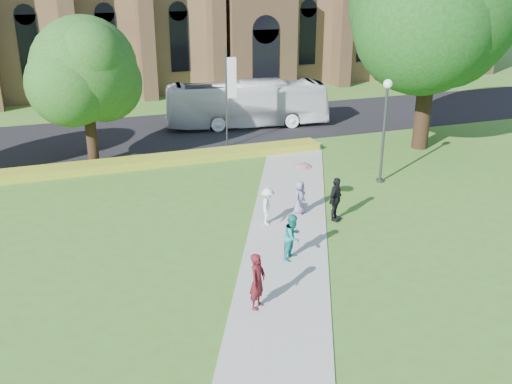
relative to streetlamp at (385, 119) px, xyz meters
name	(u,v)px	position (x,y,z in m)	size (l,w,h in m)	color
ground	(296,262)	(-7.50, -6.50, -3.30)	(160.00, 160.00, 0.00)	#4B7121
road	(178,130)	(-7.50, 13.50, -3.29)	(160.00, 10.00, 0.02)	black
footpath	(286,250)	(-7.50, -5.50, -3.28)	(3.20, 30.00, 0.04)	#B2B2A8
flower_hedge	(169,159)	(-9.50, 6.70, -3.07)	(18.00, 1.40, 0.45)	gold
streetlamp	(385,119)	(0.00, 0.00, 0.00)	(0.44, 0.44, 5.24)	#38383D
large_tree	(434,4)	(5.50, 4.50, 5.07)	(9.60, 9.60, 13.20)	#332114
street_tree_1	(84,70)	(-13.50, 8.00, 1.93)	(5.60, 5.60, 8.05)	#332114
banner_pole_0	(228,92)	(-5.39, 8.70, 0.09)	(0.70, 0.10, 6.00)	#38383D
tour_coach	(247,104)	(-2.72, 13.05, -1.72)	(2.61, 11.16, 3.11)	white
pedestrian_0	(258,281)	(-9.91, -8.94, -2.31)	(0.69, 0.45, 1.88)	#501218
pedestrian_1	(293,237)	(-7.54, -6.24, -2.37)	(0.86, 0.67, 1.77)	teal
pedestrian_2	(268,206)	(-7.30, -3.00, -2.45)	(1.04, 0.60, 1.61)	silver
pedestrian_3	(336,199)	(-4.43, -3.60, -2.30)	(1.12, 0.47, 1.91)	black
pedestrian_4	(300,197)	(-5.59, -2.44, -2.49)	(0.75, 0.49, 1.53)	slate
parasol	(303,172)	(-5.41, -2.34, -1.38)	(0.78, 0.78, 0.69)	#E8A4AD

